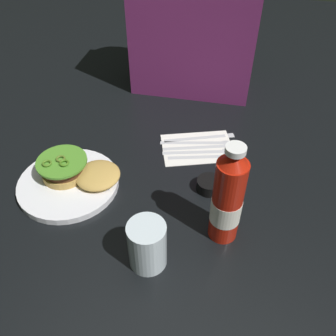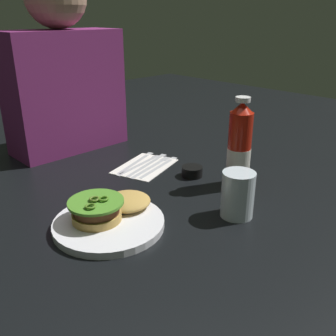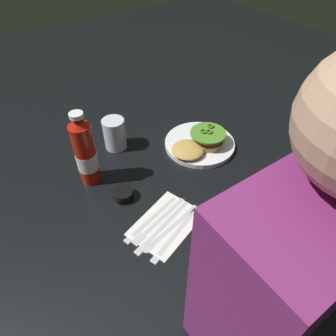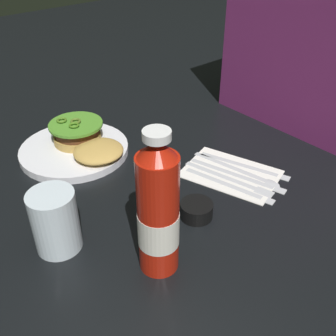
{
  "view_description": "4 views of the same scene",
  "coord_description": "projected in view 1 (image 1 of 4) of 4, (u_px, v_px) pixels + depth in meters",
  "views": [
    {
      "loc": [
        0.2,
        -0.55,
        0.63
      ],
      "look_at": [
        0.07,
        0.05,
        0.06
      ],
      "focal_mm": 38.6,
      "sensor_mm": 36.0,
      "label": 1
    },
    {
      "loc": [
        -0.56,
        -0.6,
        0.43
      ],
      "look_at": [
        0.06,
        0.04,
        0.06
      ],
      "focal_mm": 40.04,
      "sensor_mm": 36.0,
      "label": 2
    },
    {
      "loc": [
        0.4,
        0.61,
        0.66
      ],
      "look_at": [
        0.02,
        0.07,
        0.04
      ],
      "focal_mm": 32.16,
      "sensor_mm": 36.0,
      "label": 3
    },
    {
      "loc": [
        0.55,
        -0.33,
        0.48
      ],
      "look_at": [
        0.08,
        0.07,
        0.05
      ],
      "focal_mm": 42.43,
      "sensor_mm": 36.0,
      "label": 4
    }
  ],
  "objects": [
    {
      "name": "diner_person",
      "position": [
        195.0,
        9.0,
        1.04
      ],
      "size": [
        0.37,
        0.19,
        0.57
      ],
      "color": "#792765",
      "rests_on": "ground_plane"
    },
    {
      "name": "table_knife",
      "position": [
        207.0,
        146.0,
        0.98
      ],
      "size": [
        0.21,
        0.08,
        0.0
      ],
      "color": "silver",
      "rests_on": "napkin"
    },
    {
      "name": "ground_plane",
      "position": [
        133.0,
        196.0,
        0.85
      ],
      "size": [
        3.0,
        3.0,
        0.0
      ],
      "primitive_type": "plane",
      "color": "black"
    },
    {
      "name": "butter_knife",
      "position": [
        210.0,
        156.0,
        0.95
      ],
      "size": [
        0.19,
        0.06,
        0.0
      ],
      "color": "silver",
      "rests_on": "napkin"
    },
    {
      "name": "napkin",
      "position": [
        197.0,
        147.0,
        0.98
      ],
      "size": [
        0.22,
        0.19,
        0.0
      ],
      "primitive_type": "cube",
      "rotation": [
        0.0,
        0.0,
        0.32
      ],
      "color": "white",
      "rests_on": "ground_plane"
    },
    {
      "name": "spoon_utensil",
      "position": [
        207.0,
        142.0,
        0.99
      ],
      "size": [
        0.2,
        0.06,
        0.0
      ],
      "color": "silver",
      "rests_on": "napkin"
    },
    {
      "name": "dinner_plate",
      "position": [
        69.0,
        183.0,
        0.87
      ],
      "size": [
        0.24,
        0.24,
        0.02
      ],
      "primitive_type": "cylinder",
      "color": "white",
      "rests_on": "ground_plane"
    },
    {
      "name": "burger_sandwich",
      "position": [
        76.0,
        170.0,
        0.87
      ],
      "size": [
        0.2,
        0.12,
        0.05
      ],
      "color": "tan",
      "rests_on": "dinner_plate"
    },
    {
      "name": "ketchup_bottle",
      "position": [
        227.0,
        200.0,
        0.7
      ],
      "size": [
        0.06,
        0.06,
        0.24
      ],
      "color": "#B41B0C",
      "rests_on": "ground_plane"
    },
    {
      "name": "water_glass",
      "position": [
        147.0,
        245.0,
        0.69
      ],
      "size": [
        0.07,
        0.07,
        0.11
      ],
      "primitive_type": "cylinder",
      "color": "silver",
      "rests_on": "ground_plane"
    },
    {
      "name": "condiment_cup",
      "position": [
        209.0,
        185.0,
        0.86
      ],
      "size": [
        0.06,
        0.06,
        0.03
      ],
      "primitive_type": "cylinder",
      "color": "black",
      "rests_on": "ground_plane"
    },
    {
      "name": "steak_knife",
      "position": [
        204.0,
        137.0,
        1.01
      ],
      "size": [
        0.19,
        0.08,
        0.0
      ],
      "color": "silver",
      "rests_on": "napkin"
    },
    {
      "name": "fork_utensil",
      "position": [
        206.0,
        151.0,
        0.97
      ],
      "size": [
        0.2,
        0.07,
        0.0
      ],
      "color": "silver",
      "rests_on": "napkin"
    }
  ]
}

